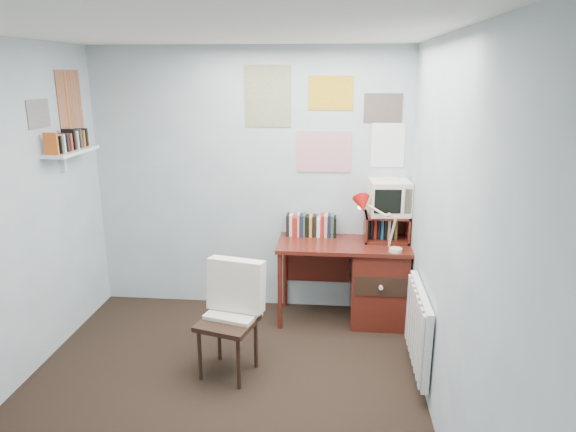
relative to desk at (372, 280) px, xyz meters
name	(u,v)px	position (x,y,z in m)	size (l,w,h in m)	color
ground	(212,411)	(-1.17, -1.48, -0.41)	(3.50, 3.50, 0.00)	black
back_wall	(250,182)	(-1.17, 0.27, 0.84)	(3.00, 0.02, 2.50)	silver
right_wall	(449,247)	(0.33, -1.48, 0.84)	(0.02, 3.50, 2.50)	silver
ceiling	(194,28)	(-1.17, -1.48, 2.09)	(3.00, 3.50, 0.02)	white
desk	(372,280)	(0.00, 0.00, 0.00)	(1.20, 0.55, 0.76)	#4F1A12
desk_chair	(227,323)	(-1.15, -1.01, 0.02)	(0.44, 0.42, 0.86)	black
desk_lamp	(397,229)	(0.17, -0.20, 0.56)	(0.29, 0.25, 0.41)	red
tv_riser	(386,227)	(0.12, 0.11, 0.48)	(0.40, 0.30, 0.25)	#4F1A12
crt_tv	(389,196)	(0.13, 0.13, 0.77)	(0.36, 0.33, 0.34)	beige
book_row	(318,225)	(-0.51, 0.18, 0.46)	(0.60, 0.14, 0.22)	#4F1A12
radiator	(419,328)	(0.29, -0.93, 0.01)	(0.09, 0.80, 0.60)	white
wall_shelf	(71,152)	(-2.57, -0.38, 1.21)	(0.20, 0.62, 0.24)	white
posters_back	(325,119)	(-0.47, 0.26, 1.44)	(1.20, 0.01, 0.90)	white
posters_left	(55,105)	(-2.67, -0.38, 1.59)	(0.01, 0.70, 0.60)	white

